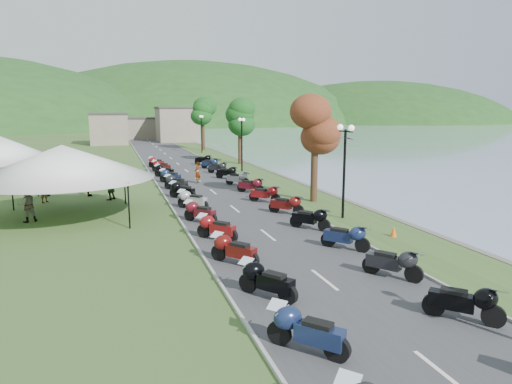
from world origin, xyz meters
TOP-DOWN VIEW (x-y plane):
  - road at (0.00, 40.00)m, footprint 7.00×120.00m
  - hills_backdrop at (0.00, 200.00)m, footprint 360.00×120.00m
  - far_building at (-2.00, 85.00)m, footprint 18.00×16.00m
  - moto_row_left at (-2.47, 17.60)m, footprint 2.60×53.16m
  - moto_row_right at (2.36, 21.55)m, footprint 2.60×47.27m
  - vendor_tent_main at (-9.29, 22.44)m, footprint 6.32×6.32m
  - vendor_tent_side at (-14.28, 32.62)m, footprint 5.14×5.14m
  - tree_lakeside at (5.42, 22.66)m, footprint 2.63×2.63m
  - pedestrian_a at (-10.99, 27.56)m, footprint 0.78×0.83m
  - pedestrian_b at (-11.17, 22.28)m, footprint 1.02×0.78m
  - pedestrian_c at (-11.14, 29.88)m, footprint 1.09×0.97m

SIDE VIEW (x-z plane):
  - hills_backdrop at x=0.00m, z-range -38.00..38.00m
  - pedestrian_a at x=-10.99m, z-range -0.92..0.92m
  - pedestrian_b at x=-11.17m, z-range -0.93..0.93m
  - pedestrian_c at x=-11.14m, z-range -0.81..0.81m
  - road at x=0.00m, z-range 0.00..0.02m
  - moto_row_left at x=-2.47m, z-range 0.00..1.10m
  - moto_row_right at x=2.36m, z-range 0.00..1.10m
  - vendor_tent_main at x=-9.29m, z-range 0.00..4.00m
  - vendor_tent_side at x=-14.28m, z-range 0.00..4.00m
  - far_building at x=-2.00m, z-range 0.00..5.00m
  - tree_lakeside at x=5.42m, z-range 0.00..7.29m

